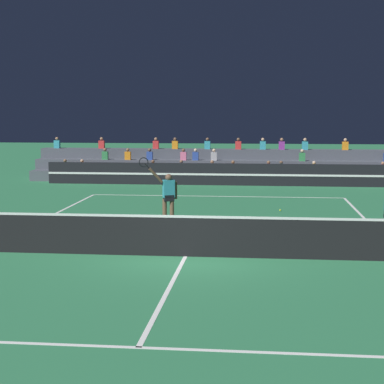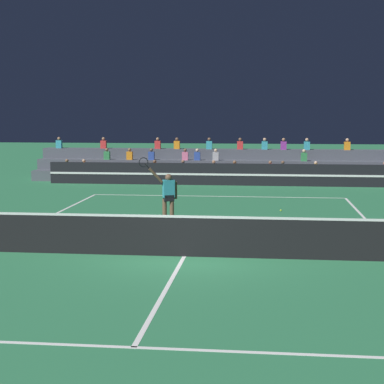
% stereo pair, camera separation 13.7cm
% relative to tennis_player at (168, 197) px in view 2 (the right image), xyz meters
% --- Properties ---
extents(ground_plane, '(120.00, 120.00, 0.00)m').
position_rel_tennis_player_xyz_m(ground_plane, '(1.05, -4.17, -0.98)').
color(ground_plane, '#2D7A4C').
extents(court_lines, '(11.10, 23.90, 0.01)m').
position_rel_tennis_player_xyz_m(court_lines, '(1.05, -4.17, -0.98)').
color(court_lines, white).
rests_on(court_lines, ground).
extents(tennis_net, '(12.00, 0.10, 1.10)m').
position_rel_tennis_player_xyz_m(tennis_net, '(1.05, -4.17, -0.44)').
color(tennis_net, black).
rests_on(tennis_net, ground).
extents(sponsor_banner_wall, '(18.00, 0.26, 1.10)m').
position_rel_tennis_player_xyz_m(sponsor_banner_wall, '(1.05, 12.11, -0.43)').
color(sponsor_banner_wall, black).
rests_on(sponsor_banner_wall, ground).
extents(bleacher_stand, '(20.76, 2.85, 2.28)m').
position_rel_tennis_player_xyz_m(bleacher_stand, '(1.05, 14.64, -0.33)').
color(bleacher_stand, '#4C515B').
rests_on(bleacher_stand, ground).
extents(tennis_player, '(1.21, 0.62, 2.32)m').
position_rel_tennis_player_xyz_m(tennis_player, '(0.00, 0.00, 0.00)').
color(tennis_player, brown).
rests_on(tennis_player, ground).
extents(tennis_ball, '(0.07, 0.07, 0.07)m').
position_rel_tennis_player_xyz_m(tennis_ball, '(3.70, 3.73, -0.95)').
color(tennis_ball, '#C6DB33').
rests_on(tennis_ball, ground).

